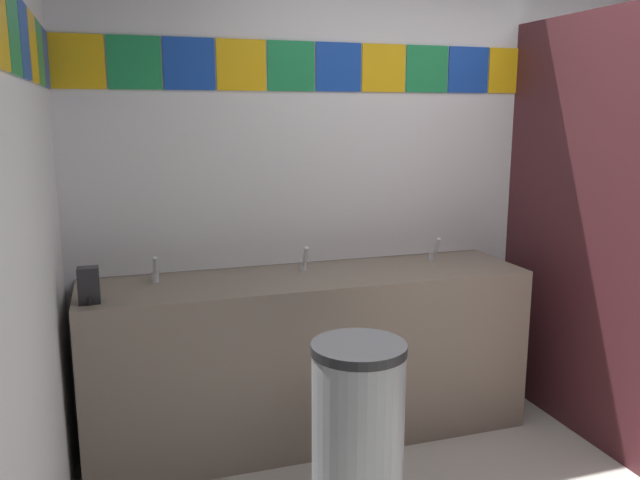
{
  "coord_description": "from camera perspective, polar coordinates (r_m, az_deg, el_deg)",
  "views": [
    {
      "loc": [
        -1.83,
        -1.72,
        1.68
      ],
      "look_at": [
        -0.94,
        0.99,
        1.11
      ],
      "focal_mm": 36.18,
      "sensor_mm": 36.0,
      "label": 1
    }
  ],
  "objects": [
    {
      "name": "faucet_center",
      "position": [
        3.34,
        -1.41,
        -1.89
      ],
      "size": [
        0.04,
        0.1,
        0.14
      ],
      "color": "silver",
      "rests_on": "vanity_counter"
    },
    {
      "name": "soap_dispenser",
      "position": [
        2.96,
        -19.78,
        -3.79
      ],
      "size": [
        0.09,
        0.09,
        0.16
      ],
      "color": "black",
      "rests_on": "vanity_counter"
    },
    {
      "name": "wall_back",
      "position": [
        3.83,
        10.62,
        6.82
      ],
      "size": [
        4.15,
        0.09,
        2.78
      ],
      "color": "silver",
      "rests_on": "ground_plane"
    },
    {
      "name": "faucet_right",
      "position": [
        3.62,
        10.05,
        -1.03
      ],
      "size": [
        0.04,
        0.1,
        0.14
      ],
      "color": "silver",
      "rests_on": "vanity_counter"
    },
    {
      "name": "vanity_counter",
      "position": [
        3.4,
        -0.93,
        -10.01
      ],
      "size": [
        2.25,
        0.57,
        0.87
      ],
      "color": "gray",
      "rests_on": "ground_plane"
    },
    {
      "name": "toilet",
      "position": [
        4.17,
        24.91,
        -9.06
      ],
      "size": [
        0.39,
        0.49,
        0.74
      ],
      "color": "white",
      "rests_on": "ground_plane"
    },
    {
      "name": "trash_bin",
      "position": [
        2.73,
        3.36,
        -16.84
      ],
      "size": [
        0.38,
        0.38,
        0.78
      ],
      "color": "#999EA3",
      "rests_on": "ground_plane"
    },
    {
      "name": "faucet_left",
      "position": [
        3.21,
        -14.36,
        -2.78
      ],
      "size": [
        0.04,
        0.1,
        0.14
      ],
      "color": "silver",
      "rests_on": "vanity_counter"
    }
  ]
}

